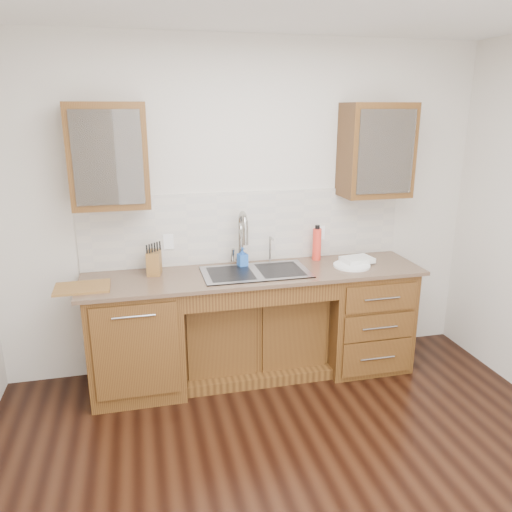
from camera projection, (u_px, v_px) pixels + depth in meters
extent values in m
cube|color=black|center=(312.00, 504.00, 2.89)|extent=(4.00, 3.50, 0.10)
cube|color=beige|center=(245.00, 208.00, 4.17)|extent=(4.00, 0.10, 2.70)
cube|color=#593014|center=(136.00, 338.00, 3.89)|extent=(0.70, 0.62, 0.88)
cube|color=#593014|center=(252.00, 331.00, 4.21)|extent=(1.20, 0.44, 0.70)
cube|color=#593014|center=(362.00, 315.00, 4.31)|extent=(0.70, 0.62, 0.88)
cube|color=#84705B|center=(255.00, 274.00, 3.95)|extent=(2.70, 0.65, 0.03)
cube|color=beige|center=(247.00, 227.00, 4.16)|extent=(2.70, 0.02, 0.59)
cube|color=#9E9EA5|center=(256.00, 283.00, 3.96)|extent=(0.84, 0.46, 0.19)
cylinder|color=#999993|center=(241.00, 241.00, 4.08)|extent=(0.04, 0.04, 0.40)
cylinder|color=#999993|center=(270.00, 249.00, 4.16)|extent=(0.02, 0.02, 0.24)
cube|color=#593014|center=(109.00, 156.00, 3.60)|extent=(0.55, 0.34, 0.75)
cube|color=#593014|center=(376.00, 150.00, 4.07)|extent=(0.55, 0.34, 0.75)
cube|color=white|center=(168.00, 242.00, 4.02)|extent=(0.08, 0.01, 0.12)
cube|color=white|center=(320.00, 233.00, 4.31)|extent=(0.08, 0.01, 0.12)
imported|color=blue|center=(243.00, 257.00, 4.06)|extent=(0.09, 0.09, 0.16)
cylinder|color=red|center=(317.00, 244.00, 4.23)|extent=(0.09, 0.09, 0.27)
cylinder|color=white|center=(352.00, 266.00, 4.08)|extent=(0.38, 0.38, 0.02)
cube|color=white|center=(357.00, 260.00, 4.15)|extent=(0.27, 0.22, 0.04)
cube|color=brown|center=(154.00, 263.00, 3.88)|extent=(0.13, 0.18, 0.18)
cube|color=#A67B47|center=(82.00, 288.00, 3.58)|extent=(0.39, 0.28, 0.02)
imported|color=white|center=(93.00, 163.00, 3.59)|extent=(0.17, 0.17, 0.10)
imported|color=white|center=(116.00, 163.00, 3.62)|extent=(0.12, 0.12, 0.10)
imported|color=white|center=(360.00, 158.00, 4.05)|extent=(0.13, 0.13, 0.09)
imported|color=white|center=(391.00, 157.00, 4.11)|extent=(0.10, 0.10, 0.08)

